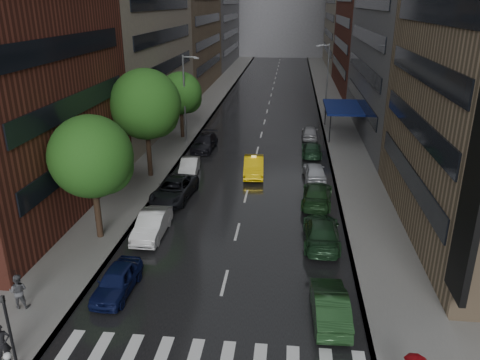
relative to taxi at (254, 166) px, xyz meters
name	(u,v)px	position (x,y,z in m)	size (l,w,h in m)	color
ground	(212,331)	(-0.20, -20.86, -0.80)	(220.00, 220.00, 0.00)	gray
road	(269,105)	(-0.20, 29.14, -0.79)	(14.00, 140.00, 0.01)	black
sidewalk_left	(208,103)	(-9.20, 29.14, -0.72)	(4.00, 140.00, 0.15)	gray
sidewalk_right	(331,106)	(8.80, 29.14, -0.72)	(4.00, 140.00, 0.15)	gray
tree_near	(91,157)	(-8.80, -12.70, 4.70)	(5.04, 5.04, 8.03)	#382619
tree_mid	(146,104)	(-8.80, -1.47, 5.53)	(5.80, 5.80, 9.24)	#382619
tree_far	(181,93)	(-8.80, 10.89, 4.16)	(4.55, 4.55, 7.25)	#382619
taxi	(254,166)	(0.00, 0.00, 0.00)	(1.68, 4.83, 1.59)	yellow
parked_cars_left	(177,185)	(-5.60, -5.00, -0.05)	(3.07, 29.98, 1.55)	#0D143C
parked_cars_right	(316,187)	(5.20, -4.29, -0.05)	(2.60, 35.85, 1.58)	#1A3B1B
ped_bag_walker	(2,345)	(-8.39, -23.93, 0.27)	(0.82, 0.77, 1.88)	black
ped_black_umbrella	(17,285)	(-9.83, -20.24, 0.58)	(0.97, 0.98, 2.09)	#4E4F53
traffic_light	(8,325)	(-7.80, -24.10, 1.43)	(0.18, 0.15, 3.45)	black
street_lamp_left	(185,97)	(-7.92, 9.14, 4.09)	(1.74, 0.22, 9.00)	gray
street_lamp_right	(327,78)	(7.52, 24.14, 4.09)	(1.74, 0.22, 9.00)	gray
awning	(343,107)	(8.79, 14.14, 2.34)	(4.00, 8.00, 3.12)	navy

